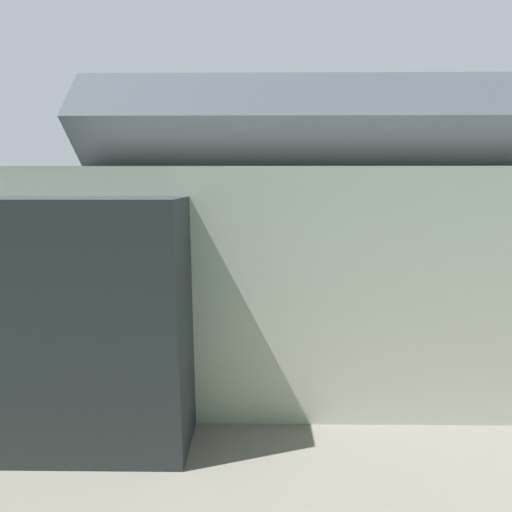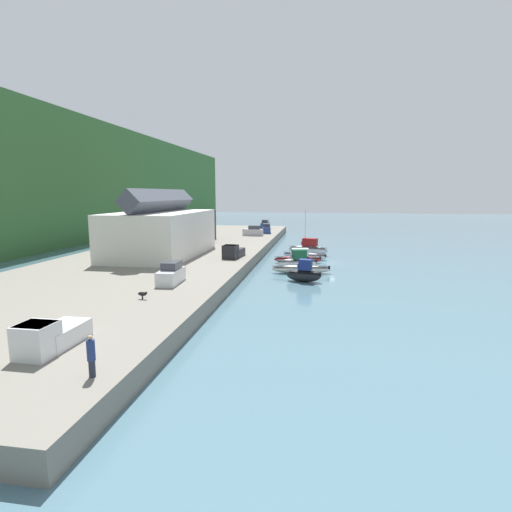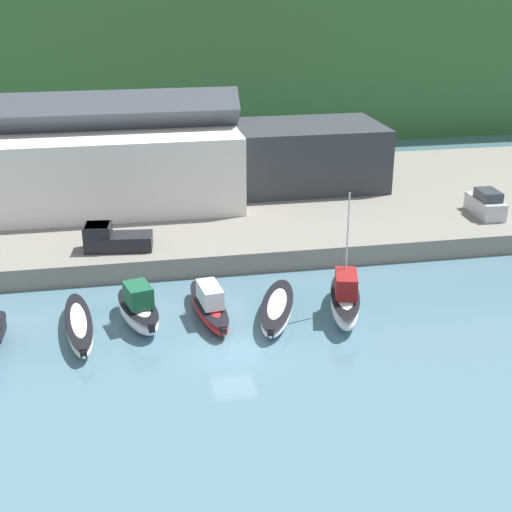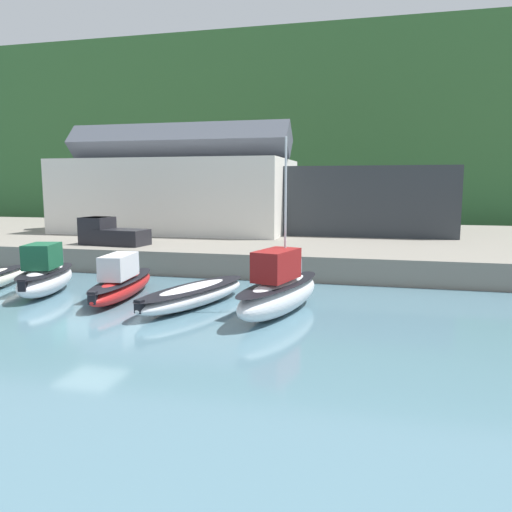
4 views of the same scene
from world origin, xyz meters
name	(u,v)px [view 3 (image 3 of 4)]	position (x,y,z in m)	size (l,w,h in m)	color
ground_plane	(233,349)	(0.00, 0.00, 0.00)	(320.00, 320.00, 0.00)	slate
hillside_backdrop	(150,19)	(0.00, 78.20, 13.20)	(240.00, 57.88, 26.40)	#386633
quay_promenade	(190,209)	(0.00, 23.79, 0.77)	(98.64, 26.71, 1.54)	gray
harbor_clubhouse	(118,163)	(-5.82, 23.93, 5.05)	(20.26, 10.61, 9.57)	silver
yacht_club_building	(282,156)	(8.73, 26.44, 4.36)	(18.07, 8.93, 5.64)	#2D3338
moored_boat_1	(79,326)	(-8.65, 3.48, 0.58)	(2.38, 8.00, 1.09)	white
moored_boat_2	(138,309)	(-5.14, 4.19, 0.99)	(3.30, 6.06, 2.69)	silver
moored_boat_3	(209,305)	(-0.81, 4.29, 0.81)	(2.48, 7.42, 2.27)	red
moored_boat_4	(277,309)	(3.31, 3.53, 0.56)	(4.19, 7.74, 1.04)	silver
moored_boat_5	(345,299)	(7.53, 3.06, 1.09)	(3.55, 7.32, 7.78)	silver
parked_car_3	(486,204)	(23.16, 15.27, 2.46)	(2.00, 4.28, 2.16)	#B7B7BC
pickup_truck_1	(112,239)	(-6.55, 13.17, 2.36)	(4.91, 2.45, 1.90)	black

